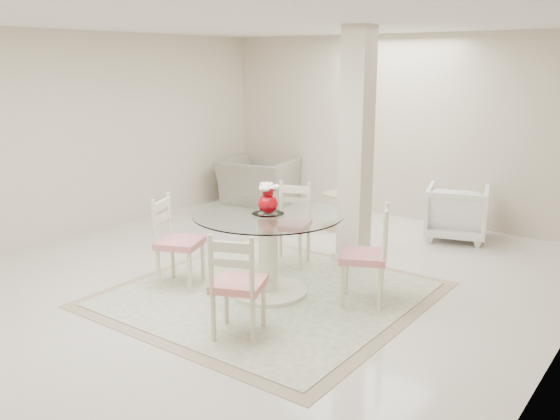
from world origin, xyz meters
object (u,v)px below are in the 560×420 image
Objects in this scene: red_vase at (268,198)px; dining_chair_west at (174,235)px; column at (356,148)px; armchair_white at (457,212)px; recliner_taupe at (258,182)px; dining_table at (268,254)px; dining_chair_north at (292,217)px; dining_chair_south at (236,278)px; side_table at (340,212)px; dining_chair_east at (371,248)px.

dining_chair_west is at bearing -158.04° from red_vase.
column reaches higher than armchair_white.
recliner_taupe is at bearing 3.50° from dining_chair_west.
dining_table is 1.03m from dining_chair_west.
column is at bearing 84.05° from dining_table.
dining_chair_north is (-0.53, -0.52, -0.80)m from column.
dining_chair_south is 4.02m from armchair_white.
dining_chair_west is 1.44m from dining_chair_south.
dining_chair_west is at bearing 46.12° from armchair_white.
dining_chair_south is 2.06× the size of side_table.
dining_chair_east is at bearing 132.06° from recliner_taupe.
dining_chair_west is at bearing 104.38° from recliner_taupe.
dining_chair_south is at bearing -85.67° from dining_chair_north.
armchair_white is at bearing -119.48° from dining_chair_south.
dining_chair_south is at bearing -134.47° from dining_chair_west.
column reaches higher than recliner_taupe.
column is at bearing 139.04° from recliner_taupe.
column is 2.56× the size of dining_chair_south.
dining_chair_west is at bearing -46.19° from dining_chair_south.
dining_chair_south is at bearing -73.10° from side_table.
dining_table is 0.57m from red_vase.
dining_chair_north is 1.33× the size of armchair_white.
dining_chair_west reaches higher than side_table.
red_vase is at bearing -91.20° from dining_chair_south.
dining_chair_west is at bearing -130.76° from dining_chair_north.
dining_table is at bearing -89.54° from dining_chair_west.
armchair_white is (3.36, 0.01, -0.01)m from recliner_taupe.
red_vase is 1.11m from dining_chair_east.
recliner_taupe is at bearing 149.71° from column.
armchair_white is at bearing 75.01° from red_vase.
red_vase is at bearing -75.08° from side_table.
dining_chair_north is at bearing 125.30° from recliner_taupe.
side_table is at bearing 83.09° from dining_chair_north.
dining_table reaches higher than side_table.
column is at bearing -52.79° from side_table.
dining_chair_east is at bearing 22.20° from dining_table.
dining_chair_east is (0.79, -1.08, -0.78)m from column.
dining_chair_east is at bearing 22.24° from red_vase.
dining_chair_west is at bearing -158.00° from dining_table.
dining_chair_east reaches higher than recliner_taupe.
dining_chair_north is 0.99× the size of dining_chair_west.
dining_table is at bearing -85.86° from dining_chair_north.
dining_table is 3.16m from armchair_white.
dining_table is at bearing -75.10° from side_table.
armchair_white is (0.43, 3.99, -0.20)m from dining_chair_south.
dining_chair_west reaches higher than armchair_white.
column is 1.09m from dining_chair_north.
dining_chair_south is 4.95m from recliner_taupe.
red_vase is 0.39× the size of armchair_white.
dining_chair_south is at bearing 67.09° from armchair_white.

